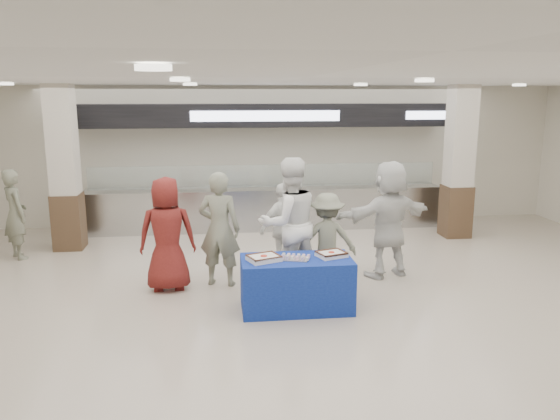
{
  "coord_description": "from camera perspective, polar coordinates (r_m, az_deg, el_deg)",
  "views": [
    {
      "loc": [
        -1.13,
        -6.7,
        3.0
      ],
      "look_at": [
        -0.12,
        1.6,
        1.23
      ],
      "focal_mm": 35.0,
      "sensor_mm": 36.0,
      "label": 1
    }
  ],
  "objects": [
    {
      "name": "ground",
      "position": [
        7.43,
        2.44,
        -11.86
      ],
      "size": [
        14.0,
        14.0,
        0.0
      ],
      "primitive_type": "plane",
      "color": "#BCB1A1",
      "rests_on": "ground"
    },
    {
      "name": "serving_line",
      "position": [
        12.29,
        -1.59,
        3.36
      ],
      "size": [
        8.7,
        0.85,
        2.8
      ],
      "color": "#B0B4B8",
      "rests_on": "ground"
    },
    {
      "name": "column_left",
      "position": [
        11.37,
        -21.57,
        3.71
      ],
      "size": [
        0.55,
        0.55,
        3.2
      ],
      "color": "#3D2A1B",
      "rests_on": "ground"
    },
    {
      "name": "column_right",
      "position": [
        12.13,
        18.17,
        4.43
      ],
      "size": [
        0.55,
        0.55,
        3.2
      ],
      "color": "#3D2A1B",
      "rests_on": "ground"
    },
    {
      "name": "display_table",
      "position": [
        7.78,
        1.73,
        -7.73
      ],
      "size": [
        1.55,
        0.78,
        0.75
      ],
      "primitive_type": "cube",
      "rotation": [
        0.0,
        0.0,
        -0.0
      ],
      "color": "navy",
      "rests_on": "ground"
    },
    {
      "name": "sheet_cake_left",
      "position": [
        7.56,
        -1.7,
        -4.99
      ],
      "size": [
        0.51,
        0.45,
        0.09
      ],
      "color": "white",
      "rests_on": "display_table"
    },
    {
      "name": "sheet_cake_right",
      "position": [
        7.77,
        5.39,
        -4.57
      ],
      "size": [
        0.46,
        0.41,
        0.08
      ],
      "color": "white",
      "rests_on": "display_table"
    },
    {
      "name": "cupcake_tray",
      "position": [
        7.63,
        1.63,
        -4.96
      ],
      "size": [
        0.42,
        0.36,
        0.06
      ],
      "color": "#A1A1A5",
      "rests_on": "display_table"
    },
    {
      "name": "civilian_maroon",
      "position": [
        8.59,
        -11.71,
        -2.48
      ],
      "size": [
        0.9,
        0.61,
        1.79
      ],
      "primitive_type": "imported",
      "rotation": [
        0.0,
        0.0,
        3.18
      ],
      "color": "maroon",
      "rests_on": "ground"
    },
    {
      "name": "soldier_a",
      "position": [
        8.67,
        -6.34,
        -2.0
      ],
      "size": [
        0.77,
        0.61,
        1.83
      ],
      "primitive_type": "imported",
      "rotation": [
        0.0,
        0.0,
        2.85
      ],
      "color": "slate",
      "rests_on": "ground"
    },
    {
      "name": "chef_tall",
      "position": [
        8.51,
        0.96,
        -1.4
      ],
      "size": [
        1.19,
        1.04,
        2.06
      ],
      "primitive_type": "imported",
      "rotation": [
        0.0,
        0.0,
        3.44
      ],
      "color": "white",
      "rests_on": "ground"
    },
    {
      "name": "chef_short",
      "position": [
        9.29,
        0.44,
        -1.88
      ],
      "size": [
        0.98,
        0.7,
        1.55
      ],
      "primitive_type": "imported",
      "rotation": [
        0.0,
        0.0,
        3.54
      ],
      "color": "white",
      "rests_on": "ground"
    },
    {
      "name": "soldier_b",
      "position": [
        8.7,
        4.89,
        -3.08
      ],
      "size": [
        1.01,
        0.63,
        1.49
      ],
      "primitive_type": "imported",
      "rotation": [
        0.0,
        0.0,
        3.06
      ],
      "color": "slate",
      "rests_on": "ground"
    },
    {
      "name": "civilian_white",
      "position": [
        9.21,
        11.31,
        -0.94
      ],
      "size": [
        1.9,
        1.12,
        1.96
      ],
      "primitive_type": "imported",
      "rotation": [
        0.0,
        0.0,
        3.46
      ],
      "color": "silver",
      "rests_on": "ground"
    },
    {
      "name": "soldier_bg",
      "position": [
        11.18,
        -25.92,
        -0.38
      ],
      "size": [
        0.69,
        0.73,
        1.68
      ],
      "primitive_type": "imported",
      "rotation": [
        0.0,
        0.0,
        2.22
      ],
      "color": "slate",
      "rests_on": "ground"
    }
  ]
}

